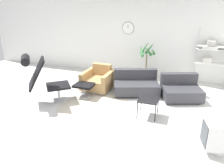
# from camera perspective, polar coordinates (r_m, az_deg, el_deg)

# --- Properties ---
(ground_plane) EXTENTS (12.00, 12.00, 0.00)m
(ground_plane) POSITION_cam_1_polar(r_m,az_deg,el_deg) (5.69, -1.62, -5.64)
(ground_plane) COLOR silver
(wall_back) EXTENTS (12.00, 0.09, 2.80)m
(wall_back) POSITION_cam_1_polar(r_m,az_deg,el_deg) (7.78, 5.74, 12.46)
(wall_back) COLOR silver
(wall_back) RESTS_ON ground_plane
(round_rug) EXTENTS (1.93, 1.93, 0.01)m
(round_rug) POSITION_cam_1_polar(r_m,az_deg,el_deg) (5.57, -4.32, -6.28)
(round_rug) COLOR #BCB29E
(round_rug) RESTS_ON ground_plane
(lounge_chair) EXTENTS (1.21, 1.14, 1.29)m
(lounge_chair) POSITION_cam_1_polar(r_m,az_deg,el_deg) (5.88, -17.94, 2.21)
(lounge_chair) COLOR #BCBCC1
(lounge_chair) RESTS_ON ground_plane
(ottoman) EXTENTS (0.54, 0.46, 0.36)m
(ottoman) POSITION_cam_1_polar(r_m,az_deg,el_deg) (6.16, -7.29, -0.78)
(ottoman) COLOR #BCBCC1
(ottoman) RESTS_ON ground_plane
(armchair_red) EXTENTS (0.84, 0.91, 0.71)m
(armchair_red) POSITION_cam_1_polar(r_m,az_deg,el_deg) (6.66, -3.57, 0.90)
(armchair_red) COLOR silver
(armchair_red) RESTS_ON ground_plane
(couch_low) EXTENTS (1.47, 1.21, 0.65)m
(couch_low) POSITION_cam_1_polar(r_m,az_deg,el_deg) (6.42, 6.26, -0.24)
(couch_low) COLOR black
(couch_low) RESTS_ON ground_plane
(couch_second) EXTENTS (1.23, 1.12, 0.65)m
(couch_second) POSITION_cam_1_polar(r_m,az_deg,el_deg) (6.30, 17.49, -1.56)
(couch_second) COLOR black
(couch_second) RESTS_ON ground_plane
(side_table) EXTENTS (0.45, 0.45, 0.43)m
(side_table) POSITION_cam_1_polar(r_m,az_deg,el_deg) (5.11, 9.47, -4.40)
(side_table) COLOR black
(side_table) RESTS_ON ground_plane
(crt_television) EXTENTS (0.60, 0.52, 0.59)m
(crt_television) POSITION_cam_1_polar(r_m,az_deg,el_deg) (4.37, 26.17, -12.14)
(crt_television) COLOR #B7B7B7
(crt_television) RESTS_ON ground_plane
(potted_plant) EXTENTS (0.57, 0.57, 1.28)m
(potted_plant) POSITION_cam_1_polar(r_m,az_deg,el_deg) (7.43, 9.03, 5.88)
(potted_plant) COLOR silver
(potted_plant) RESTS_ON ground_plane
(shelf_unit) EXTENTS (1.23, 0.28, 1.80)m
(shelf_unit) POSITION_cam_1_polar(r_m,az_deg,el_deg) (7.41, 24.97, 7.58)
(shelf_unit) COLOR #BCBCC1
(shelf_unit) RESTS_ON ground_plane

